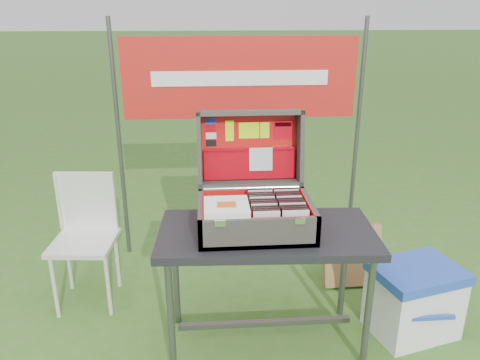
{
  "coord_description": "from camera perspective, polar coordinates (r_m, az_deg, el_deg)",
  "views": [
    {
      "loc": [
        -0.24,
        -2.12,
        1.74
      ],
      "look_at": [
        -0.08,
        0.1,
        0.93
      ],
      "focal_mm": 35.0,
      "sensor_mm": 36.0,
      "label": 1
    }
  ],
  "objects": [
    {
      "name": "lid_card_neon_main",
      "position": [
        2.58,
        1.11,
        6.05
      ],
      "size": [
        0.11,
        0.01,
        0.09
      ],
      "primitive_type": "cube",
      "rotation": [
        -1.7,
        0.0,
        0.0
      ],
      "color": "#CAF806",
      "rests_on": "suitcase_lid_liner"
    },
    {
      "name": "suitcase_lid_back",
      "position": [
        2.61,
        1.08,
        4.11
      ],
      "size": [
        0.57,
        0.08,
        0.41
      ],
      "primitive_type": "cube",
      "rotation": [
        -1.7,
        0.0,
        0.0
      ],
      "color": "#504C45",
      "rests_on": "suitcase_base_wall_back"
    },
    {
      "name": "suitcase_base_wall_back",
      "position": [
        2.53,
        1.42,
        -2.68
      ],
      "size": [
        0.57,
        0.02,
        0.15
      ],
      "primitive_type": "cube",
      "color": "#504C45",
      "rests_on": "table_top"
    },
    {
      "name": "lid_card_neon_tall",
      "position": [
        2.57,
        -1.28,
        6.01
      ],
      "size": [
        0.05,
        0.02,
        0.11
      ],
      "primitive_type": "cube",
      "rotation": [
        -1.7,
        0.0,
        0.0
      ],
      "color": "#CAF806",
      "rests_on": "suitcase_lid_liner"
    },
    {
      "name": "lid_sticker_band",
      "position": [
        2.6,
        5.27,
        6.1
      ],
      "size": [
        0.1,
        0.02,
        0.1
      ],
      "primitive_type": "cube",
      "rotation": [
        -1.7,
        0.0,
        0.0
      ],
      "color": "#C0000E",
      "rests_on": "suitcase_lid_liner"
    },
    {
      "name": "cooler_body",
      "position": [
        2.9,
        20.33,
        -13.98
      ],
      "size": [
        0.51,
        0.44,
        0.36
      ],
      "primitive_type": "cube",
      "rotation": [
        0.0,
        0.0,
        0.26
      ],
      "color": "white",
      "rests_on": "ground"
    },
    {
      "name": "cd_right_6",
      "position": [
        2.35,
        6.16,
        -4.02
      ],
      "size": [
        0.13,
        0.01,
        0.14
      ],
      "primitive_type": "cube",
      "color": "black",
      "rests_on": "suitcase_liner_floor"
    },
    {
      "name": "suitcase_hinge",
      "position": [
        2.51,
        1.41,
        -0.97
      ],
      "size": [
        0.51,
        0.02,
        0.02
      ],
      "primitive_type": "cylinder",
      "rotation": [
        0.0,
        1.57,
        0.0
      ],
      "color": "silver",
      "rests_on": "suitcase_base_wall_back"
    },
    {
      "name": "suitcase_liner_wall_left",
      "position": [
        2.34,
        -4.49,
        -4.43
      ],
      "size": [
        0.01,
        0.36,
        0.13
      ],
      "primitive_type": "cube",
      "color": "red",
      "rests_on": "suitcase_base_bottom"
    },
    {
      "name": "cd_right_5",
      "position": [
        2.33,
        6.26,
        -4.24
      ],
      "size": [
        0.13,
        0.01,
        0.14
      ],
      "primitive_type": "cube",
      "color": "black",
      "rests_on": "suitcase_liner_floor"
    },
    {
      "name": "suitcase_liner_wall_back",
      "position": [
        2.51,
        1.45,
        -2.57
      ],
      "size": [
        0.53,
        0.01,
        0.13
      ],
      "primitive_type": "cube",
      "color": "red",
      "rests_on": "suitcase_base_bottom"
    },
    {
      "name": "suitcase_lid_rim_right",
      "position": [
        2.58,
        7.29,
        3.99
      ],
      "size": [
        0.02,
        0.21,
        0.42
      ],
      "primitive_type": "cube",
      "rotation": [
        -1.7,
        0.0,
        0.0
      ],
      "color": "#504C45",
      "rests_on": "suitcase_lid_back"
    },
    {
      "name": "cd_left_3",
      "position": [
        2.27,
        3.02,
        -4.83
      ],
      "size": [
        0.13,
        0.01,
        0.14
      ],
      "primitive_type": "cube",
      "color": "black",
      "rests_on": "suitcase_liner_floor"
    },
    {
      "name": "cd_left_9",
      "position": [
        2.39,
        2.62,
        -3.48
      ],
      "size": [
        0.13,
        0.01,
        0.14
      ],
      "primitive_type": "cube",
      "color": "black",
      "rests_on": "suitcase_liner_floor"
    },
    {
      "name": "chair_leg_fl",
      "position": [
        3.02,
        -21.69,
        -12.05
      ],
      "size": [
        0.02,
        0.02,
        0.41
      ],
      "primitive_type": "cylinder",
      "color": "silver",
      "rests_on": "ground"
    },
    {
      "name": "suitcase_base_wall_right",
      "position": [
        2.39,
        8.43,
        -4.24
      ],
      "size": [
        0.02,
        0.41,
        0.15
      ],
      "primitive_type": "cube",
      "color": "#504C45",
      "rests_on": "table_top"
    },
    {
      "name": "ground",
      "position": [
        2.75,
        1.85,
        -19.09
      ],
      "size": [
        80.0,
        80.0,
        0.0
      ],
      "primitive_type": "plane",
      "color": "#376820",
      "rests_on": "ground"
    },
    {
      "name": "chair_seat",
      "position": [
        3.01,
        -18.53,
        -7.27
      ],
      "size": [
        0.39,
        0.39,
        0.03
      ],
      "primitive_type": "cube",
      "rotation": [
        0.0,
        0.0,
        -0.09
      ],
      "color": "silver",
      "rests_on": "ground"
    },
    {
      "name": "cooler_lid",
      "position": [
        2.79,
        20.84,
        -10.46
      ],
      "size": [
        0.54,
        0.46,
        0.06
      ],
      "primitive_type": "cube",
      "rotation": [
        0.0,
        0.0,
        0.26
      ],
      "color": "blue",
      "rests_on": "cooler_body"
    },
    {
      "name": "lid_sticker_cc_a",
      "position": [
        2.56,
        -3.59,
        7.18
      ],
      "size": [
        0.06,
        0.01,
        0.03
      ],
      "primitive_type": "cube",
      "rotation": [
        -1.7,
        0.0,
        0.0
      ],
      "color": "#1933B2",
      "rests_on": "suitcase_lid_liner"
    },
    {
      "name": "cd_right_8",
      "position": [
        2.39,
        5.97,
        -3.58
      ],
      "size": [
        0.13,
        0.01,
        0.14
      ],
      "primitive_type": "cube",
      "color": "silver",
      "rests_on": "suitcase_liner_floor"
    },
    {
      "name": "cd_right_10",
      "position": [
        2.43,
        5.79,
        -3.15
      ],
      "size": [
        0.13,
        0.01,
        0.14
      ],
      "primitive_type": "cube",
      "color": "black",
      "rests_on": "suitcase_liner_floor"
    },
    {
      "name": "chair_leg_br",
      "position": [
        3.2,
        -14.76,
        -9.27
      ],
      "size": [
        0.02,
        0.02,
        0.41
      ],
      "primitive_type": "cylinder",
      "color": "silver",
      "rests_on": "ground"
    },
    {
      "name": "cd_left_12",
      "position": [
        2.45,
        2.44,
        -2.85
      ],
      "size": [
        0.13,
        0.01,
        0.14
      ],
      "primitive_type": "cube",
      "color": "silver",
      "rests_on": "suitcase_liner_floor"
    },
    {
      "name": "suitcase_latch_right",
      "position": [
        2.17,
        7.31,
        -4.95
      ],
      "size": [
        0.05,
        0.01,
        0.03
      ],
      "primitive_type": "cube",
      "color": "silver",
      "rests_on": "suitcase_base_wall_front"
    },
    {
      "name": "songbook_3",
      "position": [
        2.23,
        -1.66,
        -3.23
      ],
      "size": [
        0.21,
        0.21,
        0.0
      ],
      "primitive_type": "cube",
      "color": "white",
      "rests_on": "suitcase_base_wall_front"
    },
    {
      "name": "cd_right_11",
      "position": [
        2.45,
        5.7,
        -2.95
      ],
      "size": [
        0.13,
        0.01,
        0.14
      ],
      "primitive_type": "cube",
      "color": "black",
      "rests_on": "suitcase_liner_floor"
    },
    {
      "name": "cardboard_box",
      "position": [
        3.23,
        13.52,
        -8.91
      ],
      "size": [
        0.39,
        0.19,
        0.41
      ],
      "primitive_type": "cube",
      "rotation": [
        -0.3,
        0.0,
        0.02
      ],
      "color": "olive",
      "rests_on": "ground"
    },
    {
      "name": "cd_left_10",
      "position": [
        2.41,
        2.56,
        -3.26
      ],
      "size": [
        0.13,
        0.01,
        0.14
      ],
      "primitive_type": "cube",
      "color": "black",
      "rests_on": "suitcase_liner_floor"
    },
    {
      "name": "cd_right_9",
      "position": [
        2.41,
        5.88,
        -3.36
      ],
      "size": [
        0.13,
        0.01,
        0.14
      ],
      "primitive_type": "cube",
      "color": "black",
      "rests_on": "suitcase_liner_floor"
    },
    {
      "name": "table_leg_br",
      "position": [
        2.84,
        12.54,
        -10.33
      ],
      "size": [
        0.04,
        0.04,
        0.65
      ],
      "primitive_type": "cylinder",
      "color": "#59595B",
      "rests_on": "ground"
    },
    {
      "name": "cd_right_0",
      "position": [
        2.23,
        6.77,
        -5.42
      ],
      "size": [
        0.13,
        0.01,
        0.14
      ],
      "primitive_type": "cube",
      "color": "silver",
      "rests_on": "suitcase_liner_floor"
    },
    {
      "name": "suitcase_lid_rim_left",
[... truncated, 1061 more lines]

